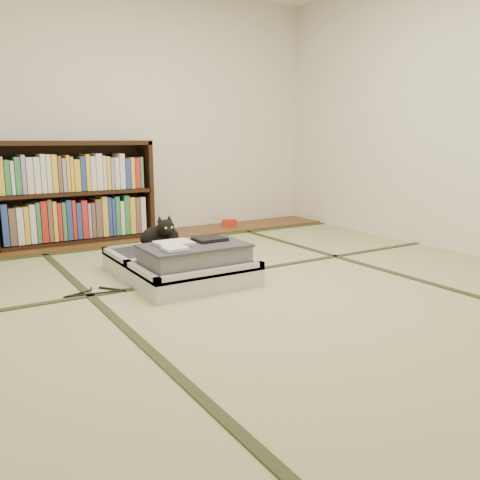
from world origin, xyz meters
TOP-DOWN VIEW (x-y plane):
  - floor at (0.00, 0.00)m, footprint 4.50×4.50m
  - wood_strip at (0.00, 2.00)m, footprint 4.00×0.50m
  - red_item at (0.96, 2.03)m, footprint 0.17×0.14m
  - room_shell at (0.00, 0.00)m, footprint 4.50×4.50m
  - tatami_borders at (0.00, 0.49)m, footprint 4.00×4.50m
  - bookcase at (-0.65, 2.07)m, footprint 1.41×0.32m
  - suitcase at (-0.35, 0.48)m, footprint 0.76×1.02m
  - cat at (-0.37, 0.77)m, footprint 0.34×0.34m
  - cable_coil at (-0.19, 0.80)m, footprint 0.11×0.11m
  - hanger at (-0.96, 0.44)m, footprint 0.37×0.19m

SIDE VIEW (x-z plane):
  - floor at x=0.00m, z-range 0.00..0.00m
  - tatami_borders at x=0.00m, z-range 0.00..0.01m
  - hanger at x=-0.96m, z-range 0.00..0.01m
  - wood_strip at x=0.00m, z-range 0.00..0.02m
  - red_item at x=0.96m, z-range 0.02..0.09m
  - suitcase at x=-0.35m, z-range -0.04..0.26m
  - cable_coil at x=-0.19m, z-range 0.14..0.17m
  - cat at x=-0.37m, z-range 0.11..0.38m
  - bookcase at x=-0.65m, z-range -0.01..0.91m
  - room_shell at x=0.00m, z-range -0.79..3.71m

